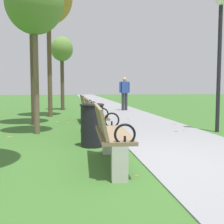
% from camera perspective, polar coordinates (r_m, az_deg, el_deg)
% --- Properties ---
extents(ground_plane, '(80.00, 80.00, 0.00)m').
position_cam_1_polar(ground_plane, '(4.58, 5.61, -9.77)').
color(ground_plane, '#386628').
extents(paved_walkway, '(2.40, 44.00, 0.02)m').
position_cam_1_polar(paved_walkway, '(22.44, -2.53, 2.01)').
color(paved_walkway, gray).
rests_on(paved_walkway, ground).
extents(park_bench_1, '(0.54, 1.62, 0.90)m').
position_cam_1_polar(park_bench_1, '(4.25, -0.49, -4.22)').
color(park_bench_1, '#7A664C').
rests_on(park_bench_1, ground).
extents(park_bench_2, '(0.48, 1.60, 0.90)m').
position_cam_1_polar(park_bench_2, '(6.87, -3.53, -0.71)').
color(park_bench_2, '#7A664C').
rests_on(park_bench_2, ground).
extents(park_bench_3, '(0.51, 1.61, 0.90)m').
position_cam_1_polar(park_bench_3, '(9.60, -4.91, 0.89)').
color(park_bench_3, '#7A664C').
rests_on(park_bench_3, ground).
extents(tree_2, '(1.39, 1.39, 3.96)m').
position_cam_1_polar(tree_2, '(7.60, -15.07, 20.09)').
color(tree_2, brown).
rests_on(tree_2, ground).
extents(tree_5, '(1.10, 1.10, 3.66)m').
position_cam_1_polar(tree_5, '(14.92, -9.88, 11.81)').
color(tree_5, '#4C3D2D').
rests_on(tree_5, ground).
extents(pedestrian_walking, '(0.53, 0.25, 1.62)m').
position_cam_1_polar(pedestrian_walking, '(14.21, 2.50, 4.01)').
color(pedestrian_walking, '#2D2D38').
rests_on(pedestrian_walking, paved_walkway).
extents(trash_bin, '(0.48, 0.48, 0.84)m').
position_cam_1_polar(trash_bin, '(5.64, -3.95, -2.58)').
color(trash_bin, black).
rests_on(trash_bin, ground).
extents(lamp_post, '(0.28, 0.28, 3.48)m').
position_cam_1_polar(lamp_post, '(7.99, 20.53, 12.89)').
color(lamp_post, black).
rests_on(lamp_post, ground).
extents(scattered_leaves, '(4.80, 8.33, 0.02)m').
position_cam_1_polar(scattered_leaves, '(8.78, -3.21, -2.60)').
color(scattered_leaves, '#93511E').
rests_on(scattered_leaves, ground).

